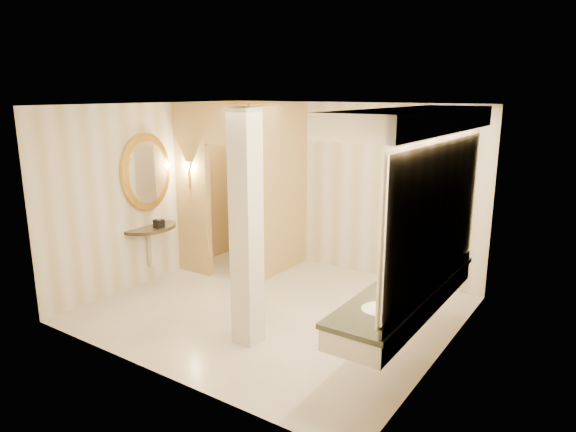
% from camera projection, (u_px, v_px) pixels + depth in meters
% --- Properties ---
extents(floor, '(4.50, 4.50, 0.00)m').
position_uv_depth(floor, '(274.00, 309.00, 6.93)').
color(floor, '#EFE3CE').
rests_on(floor, ground).
extents(ceiling, '(4.50, 4.50, 0.00)m').
position_uv_depth(ceiling, '(273.00, 105.00, 6.29)').
color(ceiling, white).
rests_on(ceiling, wall_back).
extents(wall_back, '(4.50, 0.02, 2.70)m').
position_uv_depth(wall_back, '(346.00, 188.00, 8.22)').
color(wall_back, silver).
rests_on(wall_back, floor).
extents(wall_front, '(4.50, 0.02, 2.70)m').
position_uv_depth(wall_front, '(154.00, 251.00, 5.00)').
color(wall_front, silver).
rests_on(wall_front, floor).
extents(wall_left, '(0.02, 4.00, 2.70)m').
position_uv_depth(wall_left, '(154.00, 193.00, 7.83)').
color(wall_left, silver).
rests_on(wall_left, floor).
extents(wall_right, '(0.02, 4.00, 2.70)m').
position_uv_depth(wall_right, '(448.00, 239.00, 5.38)').
color(wall_right, silver).
rests_on(wall_right, floor).
extents(toilet_closet, '(1.50, 1.55, 2.70)m').
position_uv_depth(toilet_closet, '(251.00, 189.00, 7.99)').
color(toilet_closet, '#EACA7A').
rests_on(toilet_closet, floor).
extents(wall_sconce, '(0.14, 0.14, 0.42)m').
position_uv_depth(wall_sconce, '(189.00, 167.00, 7.91)').
color(wall_sconce, gold).
rests_on(wall_sconce, toilet_closet).
extents(vanity, '(0.75, 2.81, 2.09)m').
position_uv_depth(vanity, '(414.00, 216.00, 5.20)').
color(vanity, beige).
rests_on(vanity, floor).
extents(console_shelf, '(0.89, 0.89, 1.89)m').
position_uv_depth(console_shelf, '(147.00, 196.00, 7.68)').
color(console_shelf, black).
rests_on(console_shelf, floor).
extents(pillar, '(0.28, 0.28, 2.70)m').
position_uv_depth(pillar, '(246.00, 230.00, 5.74)').
color(pillar, beige).
rests_on(pillar, floor).
extents(tissue_box, '(0.14, 0.14, 0.13)m').
position_uv_depth(tissue_box, '(159.00, 224.00, 7.66)').
color(tissue_box, black).
rests_on(tissue_box, console_shelf).
extents(toilet, '(0.50, 0.75, 0.71)m').
position_uv_depth(toilet, '(278.00, 242.00, 8.77)').
color(toilet, white).
rests_on(toilet, floor).
extents(soap_bottle_a, '(0.06, 0.06, 0.12)m').
position_uv_depth(soap_bottle_a, '(405.00, 284.00, 5.28)').
color(soap_bottle_a, beige).
rests_on(soap_bottle_a, vanity).
extents(soap_bottle_b, '(0.09, 0.09, 0.11)m').
position_uv_depth(soap_bottle_b, '(397.00, 289.00, 5.17)').
color(soap_bottle_b, silver).
rests_on(soap_bottle_b, vanity).
extents(soap_bottle_c, '(0.08, 0.08, 0.20)m').
position_uv_depth(soap_bottle_c, '(424.00, 265.00, 5.72)').
color(soap_bottle_c, '#C6B28C').
rests_on(soap_bottle_c, vanity).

